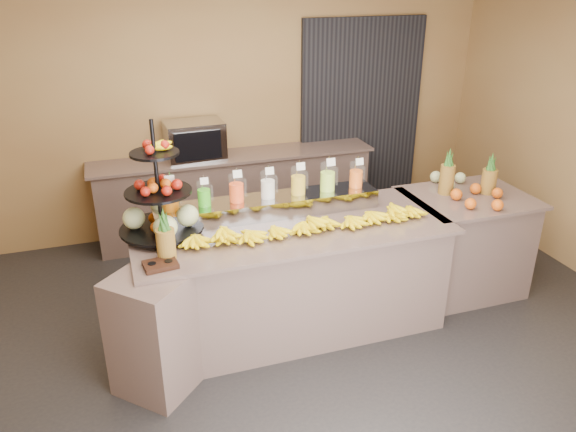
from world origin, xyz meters
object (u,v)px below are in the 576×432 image
condiment_caddy (160,265)px  oven_warmer (194,140)px  fruit_stand (166,206)px  banana_heap (311,221)px  right_fruit_pile (473,189)px  pitcher_tray (268,206)px

condiment_caddy → oven_warmer: (0.64, 2.28, 0.18)m
fruit_stand → oven_warmer: 1.84m
banana_heap → oven_warmer: (-0.55, 2.04, 0.14)m
right_fruit_pile → pitcher_tray: bearing=173.1°
banana_heap → fruit_stand: (-1.07, 0.27, 0.16)m
banana_heap → condiment_caddy: (-1.19, -0.25, -0.05)m
fruit_stand → right_fruit_pile: fruit_stand is taller
banana_heap → oven_warmer: oven_warmer is taller
banana_heap → condiment_caddy: size_ratio=9.02×
pitcher_tray → right_fruit_pile: 1.82m
banana_heap → right_fruit_pile: right_fruit_pile is taller
banana_heap → right_fruit_pile: size_ratio=3.99×
oven_warmer → right_fruit_pile: bearing=-44.4°
fruit_stand → pitcher_tray: bearing=-3.7°
pitcher_tray → oven_warmer: 1.70m
banana_heap → condiment_caddy: 1.21m
banana_heap → fruit_stand: 1.11m
condiment_caddy → oven_warmer: bearing=74.4°
banana_heap → fruit_stand: fruit_stand is taller
banana_heap → condiment_caddy: banana_heap is taller
pitcher_tray → fruit_stand: (-0.83, -0.10, 0.15)m
condiment_caddy → oven_warmer: size_ratio=0.37×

